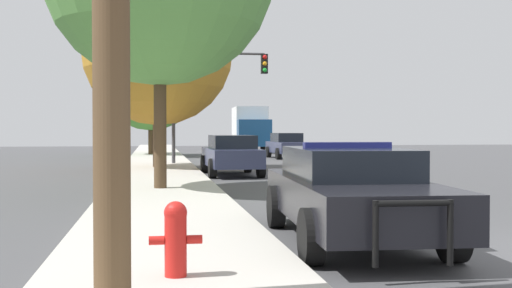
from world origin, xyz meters
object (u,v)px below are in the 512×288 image
Objects in this scene: tree_sidewalk_far at (150,79)px; tree_sidewalk_mid at (158,50)px; car_background_midblock at (231,154)px; car_background_oncoming at (287,145)px; traffic_light at (212,82)px; box_truck at (250,128)px; fire_hydrant at (176,236)px; police_car at (350,191)px.

tree_sidewalk_mid is at bearing -88.48° from tree_sidewalk_far.
car_background_midblock is 0.56× the size of tree_sidewalk_mid.
tree_sidewalk_mid reaches higher than car_background_oncoming.
traffic_light is 1.20× the size of car_background_oncoming.
tree_sidewalk_mid is at bearing 73.55° from box_truck.
fire_hydrant is 0.15× the size of traffic_light.
police_car is 3.60m from fire_hydrant.
car_background_midblock is (0.12, -6.19, -3.04)m from traffic_light.
traffic_light is 6.90m from car_background_midblock.
box_truck is 0.86× the size of tree_sidewalk_far.
car_background_oncoming is 0.98× the size of car_background_midblock.
car_background_midblock is at bearing -52.88° from tree_sidewalk_mid.
box_truck reaches higher than car_background_midblock.
car_background_midblock is 0.66× the size of box_truck.
traffic_light reaches higher than box_truck.
police_car is 0.66× the size of tree_sidewalk_mid.
tree_sidewalk_far is (-7.68, 3.97, 3.95)m from car_background_oncoming.
police_car is 26.93m from car_background_oncoming.
fire_hydrant is 0.10× the size of tree_sidewalk_mid.
police_car is 17.88m from tree_sidewalk_mid.
car_background_midblock is 17.43m from tree_sidewalk_far.
police_car reaches higher than fire_hydrant.
tree_sidewalk_mid is (-6.69, -19.13, 3.14)m from box_truck.
police_car is 0.67× the size of tree_sidewalk_far.
tree_sidewalk_far is at bearing 104.94° from traffic_light.
police_car is 1.18× the size of car_background_midblock.
tree_sidewalk_far is 0.99× the size of tree_sidewalk_mid.
traffic_light is (-0.24, 19.96, 3.05)m from police_car.
car_background_oncoming is at bearing 75.84° from fire_hydrant.
tree_sidewalk_far reaches higher than traffic_light.
traffic_light is at bearing 83.79° from fire_hydrant.
tree_sidewalk_mid reaches higher than tree_sidewalk_far.
traffic_light reaches higher than car_background_midblock.
tree_sidewalk_mid reaches higher than box_truck.
tree_sidewalk_far reaches higher than box_truck.
police_car is 6.51× the size of fire_hydrant.
police_car is 20.19m from traffic_light.
box_truck is (4.11, 22.55, 0.97)m from car_background_midblock.
police_car is at bearing -84.29° from tree_sidewalk_far.
car_background_oncoming is 9.85m from box_truck.
car_background_midblock is at bearing 81.01° from fire_hydrant.
box_truck is at bearing 75.50° from traffic_light.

